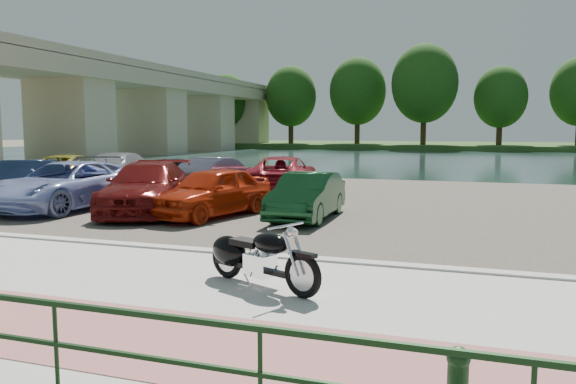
% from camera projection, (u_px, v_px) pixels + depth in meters
% --- Properties ---
extents(ground, '(200.00, 200.00, 0.00)m').
position_uv_depth(ground, '(236.00, 290.00, 8.94)').
color(ground, '#595447').
rests_on(ground, ground).
extents(promenade, '(60.00, 6.00, 0.10)m').
position_uv_depth(promenade, '(207.00, 305.00, 7.99)').
color(promenade, '#B9B7AE').
rests_on(promenade, ground).
extents(pink_path, '(60.00, 2.00, 0.01)m').
position_uv_depth(pink_path, '(149.00, 338.00, 6.58)').
color(pink_path, '#AA6960').
rests_on(pink_path, promenade).
extents(kerb, '(60.00, 0.30, 0.14)m').
position_uv_depth(kerb, '(278.00, 258.00, 10.82)').
color(kerb, '#B9B7AE').
rests_on(kerb, ground).
extents(parking_lot, '(60.00, 18.00, 0.04)m').
position_uv_depth(parking_lot, '(366.00, 203.00, 19.29)').
color(parking_lot, '#3F3A33').
rests_on(parking_lot, ground).
extents(river, '(120.00, 40.00, 0.00)m').
position_uv_depth(river, '(432.00, 160.00, 46.60)').
color(river, '#192D2A').
rests_on(river, ground).
extents(far_bank, '(120.00, 24.00, 0.60)m').
position_uv_depth(far_bank, '(450.00, 146.00, 76.69)').
color(far_bank, '#2A4C1B').
rests_on(far_bank, ground).
extents(bridge, '(7.00, 56.00, 8.55)m').
position_uv_depth(bridge, '(145.00, 99.00, 55.86)').
color(bridge, tan).
rests_on(bridge, ground).
extents(railing, '(24.04, 0.05, 0.90)m').
position_uv_depth(railing, '(55.00, 324.00, 5.09)').
color(railing, '#163219').
rests_on(railing, promenade).
extents(far_trees, '(70.25, 10.68, 12.52)m').
position_uv_depth(far_trees, '(487.00, 88.00, 68.65)').
color(far_trees, '#382814').
rests_on(far_trees, far_bank).
extents(motorcycle, '(2.20, 1.16, 1.05)m').
position_uv_depth(motorcycle, '(253.00, 256.00, 8.82)').
color(motorcycle, black).
rests_on(motorcycle, promenade).
extents(car_1, '(2.77, 4.69, 1.46)m').
position_uv_depth(car_1, '(23.00, 182.00, 18.78)').
color(car_1, '#13213C').
rests_on(car_1, parking_lot).
extents(car_2, '(2.75, 5.51, 1.50)m').
position_uv_depth(car_2, '(67.00, 185.00, 17.63)').
color(car_2, '#99A7DE').
rests_on(car_2, parking_lot).
extents(car_3, '(3.72, 5.60, 1.51)m').
position_uv_depth(car_3, '(147.00, 188.00, 16.90)').
color(car_3, '#620F0E').
rests_on(car_3, parking_lot).
extents(car_4, '(2.67, 4.49, 1.43)m').
position_uv_depth(car_4, '(211.00, 192.00, 16.12)').
color(car_4, '#B6290C').
rests_on(car_4, parking_lot).
extents(car_5, '(1.44, 3.95, 1.29)m').
position_uv_depth(car_5, '(307.00, 196.00, 15.69)').
color(car_5, '#103B1B').
rests_on(car_5, parking_lot).
extents(car_6, '(3.68, 5.49, 1.40)m').
position_uv_depth(car_6, '(70.00, 170.00, 24.89)').
color(car_6, '#9E9724').
rests_on(car_6, parking_lot).
extents(car_7, '(3.44, 5.63, 1.52)m').
position_uv_depth(car_7, '(122.00, 170.00, 24.28)').
color(car_7, gray).
rests_on(car_7, parking_lot).
extents(car_8, '(2.34, 4.28, 1.38)m').
position_uv_depth(car_8, '(175.00, 172.00, 23.60)').
color(car_8, black).
rests_on(car_8, parking_lot).
extents(car_9, '(2.04, 4.45, 1.41)m').
position_uv_depth(car_9, '(218.00, 175.00, 22.20)').
color(car_9, slate).
rests_on(car_9, parking_lot).
extents(car_10, '(3.51, 5.65, 1.46)m').
position_uv_depth(car_10, '(282.00, 175.00, 21.95)').
color(car_10, maroon).
rests_on(car_10, parking_lot).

